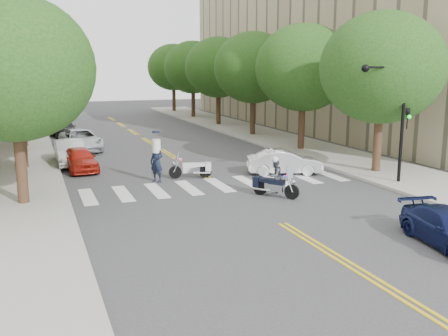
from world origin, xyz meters
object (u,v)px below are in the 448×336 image
motorcycle_police (274,179)px  convertible (284,162)px  motorcycle_parked (194,168)px  officer_standing (157,162)px

motorcycle_police → convertible: bearing=-159.2°
motorcycle_parked → convertible: 4.85m
officer_standing → convertible: officer_standing is taller
convertible → motorcycle_parked: bearing=98.3°
motorcycle_parked → convertible: (4.77, -0.84, 0.16)m
motorcycle_parked → officer_standing: (-2.00, -0.20, 0.53)m
motorcycle_police → motorcycle_parked: bearing=-102.2°
motorcycle_police → motorcycle_parked: 5.31m
officer_standing → motorcycle_parked: bearing=59.7°
motorcycle_police → officer_standing: size_ratio=0.94×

